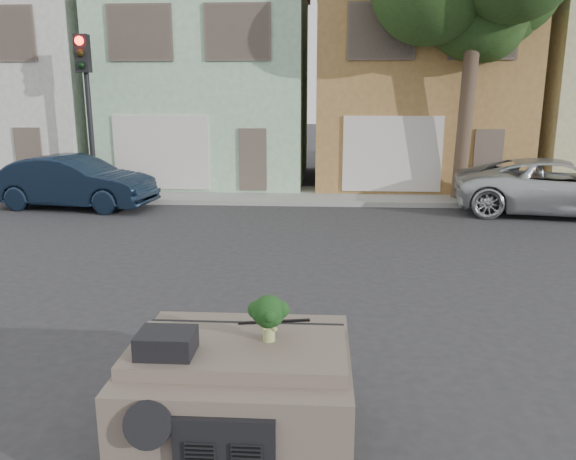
# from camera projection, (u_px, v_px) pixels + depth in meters

# --- Properties ---
(ground_plane) EXTENTS (120.00, 120.00, 0.00)m
(ground_plane) POSITION_uv_depth(u_px,v_px,m) (271.00, 323.00, 8.28)
(ground_plane) COLOR #303033
(ground_plane) RESTS_ON ground
(sidewalk) EXTENTS (40.00, 3.00, 0.15)m
(sidewalk) POSITION_uv_depth(u_px,v_px,m) (300.00, 195.00, 18.45)
(sidewalk) COLOR gray
(sidewalk) RESTS_ON ground
(townhouse_white) EXTENTS (7.20, 8.20, 7.55)m
(townhouse_white) POSITION_uv_depth(u_px,v_px,m) (26.00, 82.00, 22.13)
(townhouse_white) COLOR silver
(townhouse_white) RESTS_ON ground
(townhouse_mint) EXTENTS (7.20, 8.20, 7.55)m
(townhouse_mint) POSITION_uv_depth(u_px,v_px,m) (214.00, 82.00, 21.68)
(townhouse_mint) COLOR #9ECBA3
(townhouse_mint) RESTS_ON ground
(townhouse_tan) EXTENTS (7.20, 8.20, 7.55)m
(townhouse_tan) POSITION_uv_depth(u_px,v_px,m) (410.00, 82.00, 21.23)
(townhouse_tan) COLOR olive
(townhouse_tan) RESTS_ON ground
(navy_sedan) EXTENTS (4.91, 2.26, 1.56)m
(navy_sedan) POSITION_uv_depth(u_px,v_px,m) (76.00, 208.00, 16.76)
(navy_sedan) COLOR #121F30
(navy_sedan) RESTS_ON ground
(silver_pickup) EXTENTS (5.95, 3.52, 1.55)m
(silver_pickup) POSITION_uv_depth(u_px,v_px,m) (555.00, 214.00, 15.89)
(silver_pickup) COLOR silver
(silver_pickup) RESTS_ON ground
(traffic_signal) EXTENTS (0.40, 0.40, 5.10)m
(traffic_signal) POSITION_uv_depth(u_px,v_px,m) (89.00, 120.00, 17.29)
(traffic_signal) COLOR black
(traffic_signal) RESTS_ON ground
(tree_near) EXTENTS (4.40, 4.00, 8.50)m
(tree_near) POSITION_uv_depth(u_px,v_px,m) (469.00, 61.00, 16.50)
(tree_near) COLOR #234019
(tree_near) RESTS_ON ground
(car_dashboard) EXTENTS (2.00, 1.80, 1.12)m
(car_dashboard) POSITION_uv_depth(u_px,v_px,m) (241.00, 394.00, 5.24)
(car_dashboard) COLOR #65574C
(car_dashboard) RESTS_ON ground
(instrument_hump) EXTENTS (0.48, 0.38, 0.20)m
(instrument_hump) POSITION_uv_depth(u_px,v_px,m) (166.00, 343.00, 4.78)
(instrument_hump) COLOR black
(instrument_hump) RESTS_ON car_dashboard
(wiper_arm) EXTENTS (0.69, 0.15, 0.02)m
(wiper_arm) POSITION_uv_depth(u_px,v_px,m) (274.00, 322.00, 5.46)
(wiper_arm) COLOR black
(wiper_arm) RESTS_ON car_dashboard
(broccoli) EXTENTS (0.40, 0.40, 0.44)m
(broccoli) POSITION_uv_depth(u_px,v_px,m) (269.00, 318.00, 5.01)
(broccoli) COLOR black
(broccoli) RESTS_ON car_dashboard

